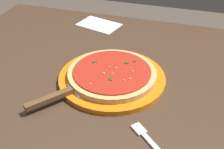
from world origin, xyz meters
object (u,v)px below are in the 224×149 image
at_px(serving_plate, 112,78).
at_px(pizza_server, 64,94).
at_px(napkin_folded_right, 99,25).
at_px(fork, 155,147).
at_px(pizza, 112,73).

bearing_deg(serving_plate, pizza_server, -128.25).
bearing_deg(napkin_folded_right, fork, -59.90).
height_order(serving_plate, pizza, pizza).
xyz_separation_m(serving_plate, fork, (0.16, -0.21, -0.00)).
bearing_deg(serving_plate, napkin_folded_right, 114.88).
bearing_deg(pizza_server, napkin_folded_right, 97.83).
bearing_deg(fork, pizza, 127.42).
distance_m(pizza, pizza_server, 0.15).
distance_m(pizza, fork, 0.27).
bearing_deg(fork, napkin_folded_right, 120.10).
bearing_deg(pizza, serving_plate, -160.48).
distance_m(pizza_server, fork, 0.28).
relative_size(serving_plate, fork, 2.06).
distance_m(serving_plate, fork, 0.27).
bearing_deg(pizza_server, pizza, 51.75).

